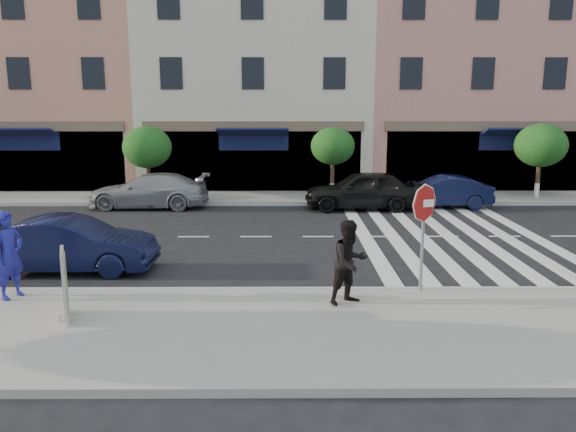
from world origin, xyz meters
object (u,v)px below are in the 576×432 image
Objects in this scene: photographer at (9,255)px; poster_board at (65,286)px; car_far_mid at (362,190)px; car_far_right at (442,192)px; walker at (350,262)px; stop_sign at (424,213)px; car_far_left at (149,191)px; car_near_mid at (70,245)px.

photographer is 2.04m from poster_board.
car_far_right is (3.30, 0.39, -0.13)m from car_far_mid.
walker is 12.63m from car_far_right.
photographer is (-8.80, -0.40, -0.80)m from stop_sign.
car_far_right is at bearing 91.16° from car_far_left.
walker is at bearing 31.91° from car_far_left.
poster_board reaches higher than car_far_left.
stop_sign is 0.56× the size of car_near_mid.
poster_board is at bearing -101.38° from photographer.
walker is at bearing -111.79° from car_near_mid.
stop_sign is 2.03m from walker.
poster_board is at bearing -31.44° from car_far_mid.
walker is at bearing -12.43° from poster_board.
car_far_mid is (8.92, 10.77, -0.31)m from photographer.
poster_board is 16.30m from car_far_right.
car_far_left is (-6.87, 11.55, -0.33)m from walker.
car_far_left is (0.26, 11.16, -0.39)m from photographer.
walker reaches higher than car_far_left.
photographer is 16.55m from car_far_right.
photographer is 0.44× the size of car_near_mid.
photographer is at bearing 122.16° from poster_board.
poster_board is 0.28× the size of car_far_left.
car_near_mid is 0.88× the size of car_far_left.
poster_board is 0.30× the size of car_far_mid.
walker is 0.45× the size of car_far_right.
stop_sign is at bearing -7.17° from walker.
car_far_right is at bearing 33.93° from walker.
car_far_mid is at bearing 88.57° from car_far_left.
photographer is at bearing -45.94° from car_far_right.
car_far_mid is 1.17× the size of car_far_right.
walker is at bearing -67.56° from photographer.
photographer is at bearing -39.69° from car_far_mid.
car_far_right is (3.42, 10.77, -1.24)m from stop_sign.
car_far_left is 8.66m from car_far_mid.
poster_board is 12.45m from car_far_left.
photographer reaches higher than car_near_mid.
walker reaches higher than poster_board.
stop_sign is at bearing 39.57° from car_far_left.
stop_sign is 0.50× the size of car_far_left.
stop_sign is 8.73m from car_near_mid.
stop_sign is at bearing -61.88° from photographer.
photographer is 0.41× the size of car_far_mid.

